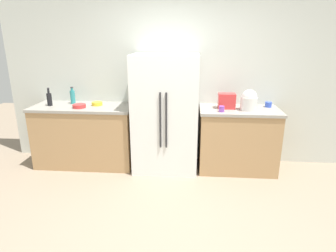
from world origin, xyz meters
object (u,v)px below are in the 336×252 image
Objects in this scene: cup_a at (222,109)px; bowl_a at (97,104)px; bottle_a at (49,99)px; cup_b at (268,104)px; toaster at (227,101)px; refrigerator at (166,114)px; rice_cooker at (249,100)px; bowl_b at (79,106)px; bottle_b at (73,97)px.

bowl_a is at bearing 172.49° from cup_a.
bottle_a reaches higher than cup_b.
cup_a is (2.53, -0.16, -0.06)m from bottle_a.
bowl_a is at bearing 179.13° from toaster.
refrigerator is 1.19m from rice_cooker.
rice_cooker is 2.43m from bowl_b.
bowl_b is at bearing -174.51° from cup_b.
cup_b is 0.59× the size of bowl_a.
bottle_a is at bearing 169.27° from bowl_b.
cup_b reaches higher than bowl_b.
rice_cooker is at bearing 18.20° from cup_a.
toaster is at bearing -2.80° from bottle_b.
refrigerator is at bearing -176.01° from toaster.
bottle_b is at bearing 175.65° from rice_cooker.
refrigerator reaches higher than rice_cooker.
refrigerator is 1.51m from cup_b.
rice_cooker is at bearing 1.31° from bowl_b.
refrigerator is at bearing -4.93° from bowl_a.
bowl_a is at bearing 6.40° from bottle_a.
bottle_a is at bearing 176.31° from cup_a.
cup_b is (1.50, 0.18, 0.13)m from refrigerator.
rice_cooker is at bearing -16.14° from toaster.
bottle_a is 3.32× the size of cup_a.
bowl_a is at bearing 177.03° from rice_cooker.
cup_a is (-0.09, -0.21, -0.07)m from toaster.
bowl_a is 0.84× the size of bowl_b.
refrigerator is 1.75m from bottle_a.
cup_a is at bearing -3.69° from bottle_a.
toaster reaches higher than bowl_b.
bottle_a is 3.25m from cup_b.
bottle_b is (-2.33, 0.11, 0.00)m from toaster.
bowl_b is at bearing -178.69° from rice_cooker.
cup_a is 0.43× the size of bowl_b.
bottle_b is 0.33m from bowl_b.
bowl_a is (0.70, 0.08, -0.08)m from bottle_a.
bowl_a is (-1.83, 0.24, -0.02)m from cup_a.
cup_a reaches higher than bowl_a.
bottle_a reaches higher than bowl_a.
bottle_b is at bearing 173.13° from refrigerator.
bottle_b is 2.76× the size of cup_b.
bowl_b is at bearing -176.21° from toaster.
cup_b is at bearing 3.05° from bottle_a.
refrigerator is at bearing -0.39° from bottle_a.
bottle_b is 1.37× the size of bowl_b.
toaster is at bearing -0.87° from bowl_a.
toaster is at bearing -168.78° from cup_b.
cup_a is (2.24, -0.33, -0.07)m from bottle_b.
bowl_a is at bearing 38.85° from bowl_b.
bottle_a is at bearing -173.60° from bowl_a.
toaster is 2.14m from bowl_b.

